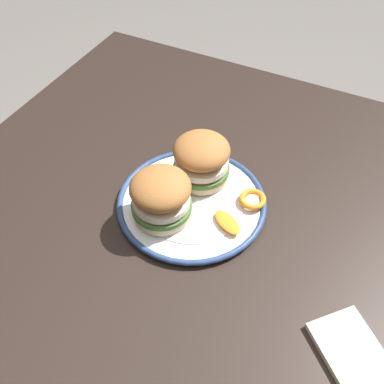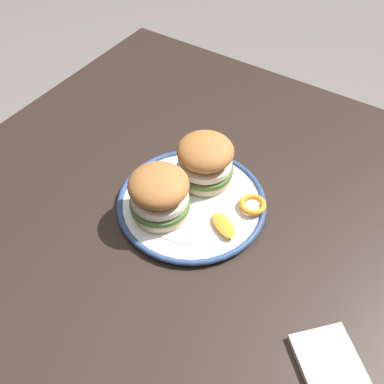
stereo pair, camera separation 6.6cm
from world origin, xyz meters
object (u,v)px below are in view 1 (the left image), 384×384
object	(u,v)px
sandwich_half_left	(161,196)
sandwich_half_right	(201,159)
dining_table	(223,243)
dinner_plate	(192,202)

from	to	relation	value
sandwich_half_left	sandwich_half_right	size ratio (longest dim) A/B	0.88
sandwich_half_left	sandwich_half_right	world-z (taller)	same
dining_table	sandwich_half_right	xyz separation A→B (m)	(-0.09, 0.07, 0.16)
dinner_plate	sandwich_half_left	size ratio (longest dim) A/B	2.23
dining_table	sandwich_half_left	bearing A→B (deg)	-153.03
sandwich_half_left	dinner_plate	bearing A→B (deg)	57.75
dining_table	sandwich_half_left	size ratio (longest dim) A/B	8.98
sandwich_half_right	sandwich_half_left	bearing A→B (deg)	-101.04
dinner_plate	sandwich_half_right	size ratio (longest dim) A/B	1.97
sandwich_half_left	dining_table	bearing A→B (deg)	26.97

